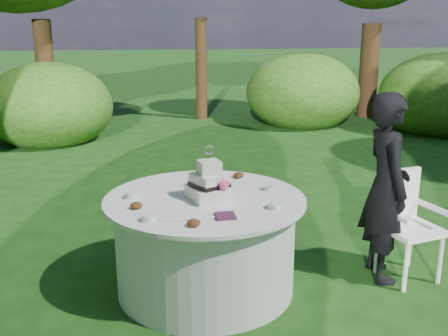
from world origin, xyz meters
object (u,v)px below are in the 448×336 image
Objects in this scene: guest at (386,188)px; napkins at (225,216)px; chair at (405,217)px; table at (205,243)px; cake at (210,184)px.

napkins is at bearing 112.95° from guest.
napkins is 1.46m from guest.
chair is (0.19, -0.01, -0.26)m from guest.
napkins is 1.66m from chair.
guest is 1.00× the size of table.
napkins is at bearing -78.99° from table.
cake is (-1.45, -0.02, 0.10)m from guest.
guest is at bearing 17.01° from napkins.
cake is 0.47× the size of chair.
guest reaches higher than napkins.
napkins is 0.33× the size of cake.
table is (-1.48, 0.02, -0.39)m from guest.
guest reaches higher than table.
cake is (0.03, -0.03, 0.50)m from table.
table is 0.50m from cake.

